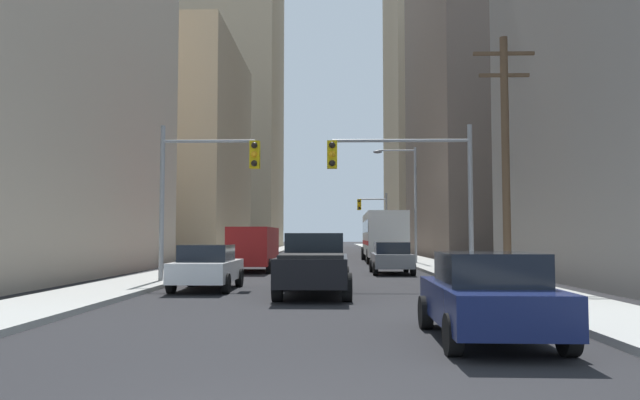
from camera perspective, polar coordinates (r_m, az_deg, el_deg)
sidewalk_left at (r=55.70m, az=-6.24°, el=-5.20°), size 2.75×160.00×0.15m
sidewalk_right at (r=55.55m, az=7.40°, el=-5.20°), size 2.75×160.00×0.15m
city_bus at (r=42.71m, az=5.96°, el=-3.26°), size 2.70×11.54×3.40m
pickup_truck_black at (r=18.67m, az=-0.54°, el=-6.10°), size 2.20×5.43×1.90m
cargo_van_red at (r=31.30m, az=-6.24°, el=-4.36°), size 2.16×5.24×2.26m
sedan_navy at (r=10.93m, az=15.52°, el=-8.71°), size 1.95×4.24×1.52m
sedan_white at (r=20.79m, az=-10.56°, el=-6.22°), size 1.95×4.21×1.52m
sedan_grey at (r=29.50m, az=6.74°, el=-5.42°), size 1.95×4.21×1.52m
traffic_signal_near_left at (r=23.26m, az=-10.82°, el=2.15°), size 3.79×0.44×6.00m
traffic_signal_near_right at (r=22.92m, az=8.14°, el=2.40°), size 5.45×0.44×6.00m
traffic_signal_far_right at (r=58.67m, az=5.11°, el=-1.29°), size 2.90×0.44×6.00m
utility_pole_right at (r=22.74m, az=17.07°, el=4.23°), size 2.20×0.28×9.01m
street_lamp_right at (r=38.94m, az=8.31°, el=0.68°), size 2.75×0.32×7.50m
building_left_mid_office at (r=60.20m, az=-17.31°, el=4.45°), size 20.02×19.42×19.81m
building_left_far_tower at (r=102.56m, az=-9.47°, el=11.60°), size 19.51×21.41×56.70m
building_right_mid_block at (r=58.69m, az=18.02°, el=11.38°), size 17.22×24.52×33.30m
building_right_far_highrise at (r=98.24m, az=12.07°, el=12.12°), size 18.51×24.60×56.09m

